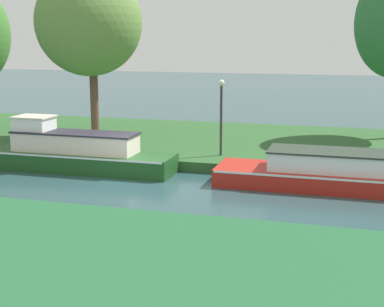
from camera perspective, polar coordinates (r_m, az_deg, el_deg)
ground_plane at (r=19.67m, az=-6.26°, el=-2.94°), size 120.00×120.00×0.00m
riverbank_far at (r=26.08m, az=-0.45°, el=1.21°), size 72.00×10.00×0.40m
forest_barge at (r=21.69m, az=-11.61°, el=0.09°), size 7.24×1.73×2.00m
red_narrowboat at (r=19.31m, az=13.34°, el=-1.83°), size 6.77×2.14×1.27m
willow_tree_centre at (r=25.67m, az=-10.39°, el=12.83°), size 4.67×4.64×7.48m
lamp_post at (r=21.82m, az=2.97°, el=4.59°), size 0.24×0.24×2.95m
mooring_post_near at (r=20.81m, az=16.03°, el=-0.37°), size 0.15×0.15×0.72m
mooring_post_far at (r=22.49m, az=-6.47°, el=0.80°), size 0.17×0.17×0.65m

